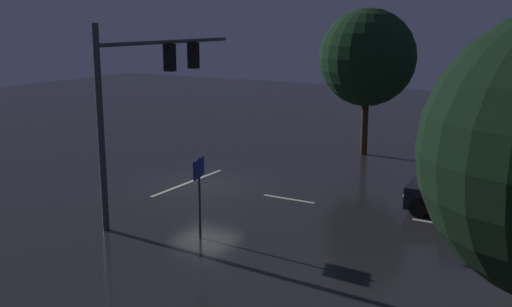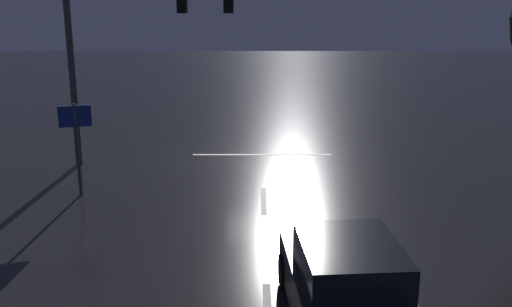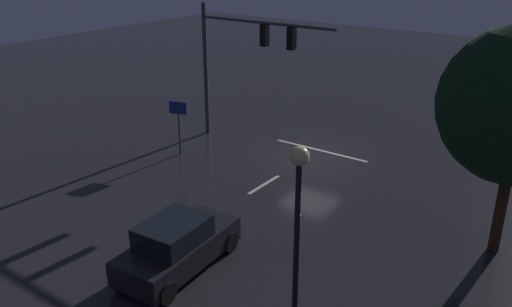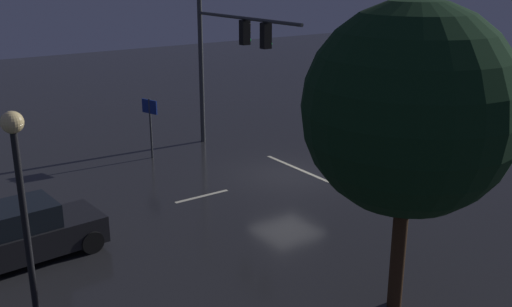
# 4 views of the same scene
# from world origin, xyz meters

# --- Properties ---
(ground_plane) EXTENTS (80.00, 80.00, 0.00)m
(ground_plane) POSITION_xyz_m (0.00, 0.00, 0.00)
(ground_plane) COLOR #232326
(traffic_signal_assembly) EXTENTS (7.47, 0.47, 6.79)m
(traffic_signal_assembly) POSITION_xyz_m (3.90, 0.33, 4.70)
(traffic_signal_assembly) COLOR #383A3D
(traffic_signal_assembly) RESTS_ON ground_plane
(lane_dash_far) EXTENTS (0.16, 2.20, 0.01)m
(lane_dash_far) POSITION_xyz_m (0.00, 4.00, 0.00)
(lane_dash_far) COLOR beige
(lane_dash_far) RESTS_ON ground_plane
(stop_bar) EXTENTS (5.00, 0.16, 0.01)m
(stop_bar) POSITION_xyz_m (0.00, -0.86, 0.00)
(stop_bar) COLOR beige
(stop_bar) RESTS_ON ground_plane
(car_approaching) EXTENTS (2.18, 4.47, 1.70)m
(car_approaching) POSITION_xyz_m (-1.32, 10.59, 0.80)
(car_approaching) COLOR black
(car_approaching) RESTS_ON ground_plane
(route_sign) EXTENTS (0.88, 0.32, 2.67)m
(route_sign) POSITION_xyz_m (5.28, 3.50, 1.93)
(route_sign) COLOR #383A3D
(route_sign) RESTS_ON ground_plane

